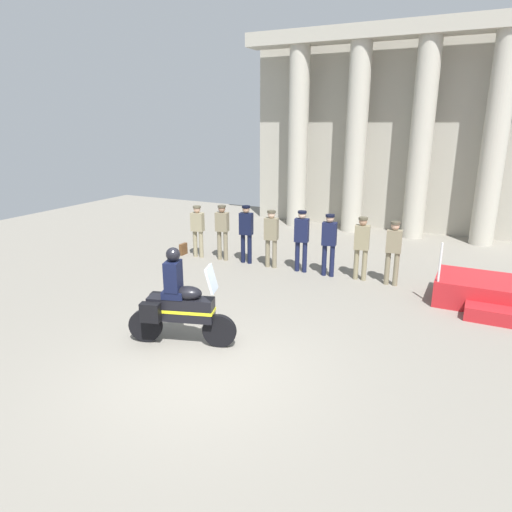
% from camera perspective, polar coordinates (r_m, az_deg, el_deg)
% --- Properties ---
extents(ground_plane, '(28.77, 28.77, 0.00)m').
position_cam_1_polar(ground_plane, '(8.13, -7.27, -13.84)').
color(ground_plane, gray).
extents(colonnade_backdrop, '(10.95, 1.62, 7.39)m').
position_cam_1_polar(colonnade_backdrop, '(18.00, 16.51, 15.44)').
color(colonnade_backdrop, '#A49F91').
rests_on(colonnade_backdrop, ground_plane).
extents(reviewing_stand, '(3.10, 1.97, 1.51)m').
position_cam_1_polar(reviewing_stand, '(11.79, 28.89, -4.46)').
color(reviewing_stand, '#B21E23').
rests_on(reviewing_stand, ground_plane).
extents(officer_in_row_0, '(0.41, 0.27, 1.61)m').
position_cam_1_polar(officer_in_row_0, '(14.21, -7.27, 3.58)').
color(officer_in_row_0, gray).
rests_on(officer_in_row_0, ground_plane).
extents(officer_in_row_1, '(0.41, 0.27, 1.68)m').
position_cam_1_polar(officer_in_row_1, '(13.83, -4.23, 3.49)').
color(officer_in_row_1, '#7A7056').
rests_on(officer_in_row_1, ground_plane).
extents(officer_in_row_2, '(0.41, 0.27, 1.73)m').
position_cam_1_polar(officer_in_row_2, '(13.48, -1.23, 3.30)').
color(officer_in_row_2, black).
rests_on(officer_in_row_2, ground_plane).
extents(officer_in_row_3, '(0.41, 0.27, 1.67)m').
position_cam_1_polar(officer_in_row_3, '(13.08, 1.91, 2.71)').
color(officer_in_row_3, '#7A7056').
rests_on(officer_in_row_3, ground_plane).
extents(officer_in_row_4, '(0.41, 0.27, 1.73)m').
position_cam_1_polar(officer_in_row_4, '(12.74, 5.68, 2.45)').
color(officer_in_row_4, '#141938').
rests_on(officer_in_row_4, ground_plane).
extents(officer_in_row_5, '(0.41, 0.27, 1.71)m').
position_cam_1_polar(officer_in_row_5, '(12.47, 9.07, 1.96)').
color(officer_in_row_5, '#141938').
rests_on(officer_in_row_5, ground_plane).
extents(officer_in_row_6, '(0.41, 0.27, 1.70)m').
position_cam_1_polar(officer_in_row_6, '(12.33, 12.99, 1.53)').
color(officer_in_row_6, '#847A5B').
rests_on(officer_in_row_6, ground_plane).
extents(officer_in_row_7, '(0.41, 0.27, 1.67)m').
position_cam_1_polar(officer_in_row_7, '(12.13, 16.71, 0.95)').
color(officer_in_row_7, '#7A7056').
rests_on(officer_in_row_7, ground_plane).
extents(motorcycle_with_rider, '(2.03, 0.93, 1.90)m').
position_cam_1_polar(motorcycle_with_rider, '(8.72, -9.76, -5.98)').
color(motorcycle_with_rider, black).
rests_on(motorcycle_with_rider, ground_plane).
extents(briefcase_on_ground, '(0.10, 0.32, 0.36)m').
position_cam_1_polar(briefcase_on_ground, '(14.72, -9.02, 0.86)').
color(briefcase_on_ground, brown).
rests_on(briefcase_on_ground, ground_plane).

